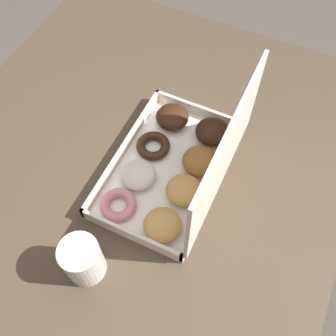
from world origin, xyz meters
name	(u,v)px	position (x,y,z in m)	size (l,w,h in m)	color
ground_plane	(145,267)	(0.00, 0.00, 0.00)	(8.00, 8.00, 0.00)	#564C44
dining_table	(132,192)	(0.00, 0.00, 0.65)	(1.22, 1.01, 0.74)	#4C3D2D
donut_box	(181,164)	(-0.06, 0.11, 0.78)	(0.39, 0.26, 0.27)	white
coffee_mug	(83,260)	(0.24, 0.03, 0.79)	(0.08, 0.08, 0.11)	white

